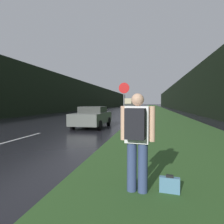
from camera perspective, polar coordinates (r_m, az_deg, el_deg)
The scene contains 12 objects.
grass_verge at distance 40.70m, azimuth 12.54°, elevation 0.23°, with size 6.00×240.00×0.02m, color #2D5123.
lane_stripe_b at distance 10.37m, azimuth -24.23°, elevation -6.73°, with size 0.12×3.00×0.01m, color silver.
lane_stripe_c at distance 16.54m, azimuth -10.14°, elevation -3.13°, with size 0.12×3.00×0.01m, color silver.
lane_stripe_d at distance 23.19m, azimuth -3.94°, elevation -1.47°, with size 0.12×3.00×0.01m, color silver.
treeline_far_side at distance 53.15m, azimuth -6.72°, elevation 4.35°, with size 2.00×140.00×6.58m, color black.
treeline_near_side at distance 51.19m, azimuth 18.99°, elevation 4.39°, with size 2.00×140.00×6.75m, color black.
stop_sign at distance 12.06m, azimuth 3.45°, elevation 3.00°, with size 0.64×0.07×2.86m.
hitchhiker_with_backpack at distance 3.63m, azimuth 7.15°, elevation -6.96°, with size 0.63×0.47×1.81m.
suitcase at distance 3.97m, azimuth 16.14°, elevation -19.45°, with size 0.37×0.15×0.34m.
car_passing_near at distance 13.57m, azimuth -5.65°, elevation -1.34°, with size 1.91×4.34×1.40m.
car_passing_far at distance 37.87m, azimuth 5.01°, elevation 1.26°, with size 2.03×4.47×1.51m.
delivery_truck at distance 76.46m, azimuth 4.87°, elevation 2.68°, with size 2.58×7.54×3.34m.
Camera 1 is at (5.90, -0.65, 1.64)m, focal length 32.00 mm.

